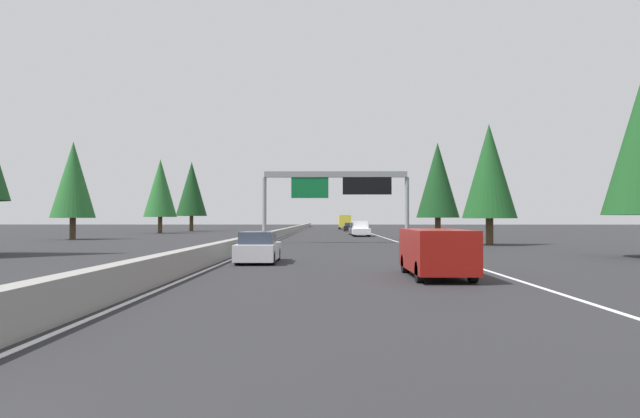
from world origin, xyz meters
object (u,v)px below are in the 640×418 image
(sign_gantry_overhead, at_px, (338,186))
(conifer_left_mid, at_px, (160,188))
(pickup_distant_b, at_px, (361,229))
(box_truck_near_center, at_px, (345,221))
(conifer_right_mid, at_px, (438,180))
(sedan_near_right, at_px, (349,227))
(minivan_mid_center, at_px, (436,250))
(conifer_left_far, at_px, (192,189))
(conifer_right_near, at_px, (489,171))
(sedan_far_center, at_px, (258,248))
(sedan_mid_left, at_px, (356,230))
(conifer_left_near, at_px, (73,180))

(sign_gantry_overhead, xyz_separation_m, conifer_left_mid, (34.50, 25.72, 1.77))
(sign_gantry_overhead, xyz_separation_m, pickup_distant_b, (19.85, -3.18, -4.01))
(pickup_distant_b, height_order, conifer_left_mid, conifer_left_mid)
(box_truck_near_center, relative_size, conifer_right_mid, 0.84)
(sedan_near_right, bearing_deg, conifer_left_mid, 116.93)
(pickup_distant_b, bearing_deg, minivan_mid_center, 179.73)
(minivan_mid_center, distance_m, box_truck_near_center, 97.70)
(minivan_mid_center, height_order, conifer_left_far, conifer_left_far)
(pickup_distant_b, relative_size, conifer_left_far, 0.46)
(minivan_mid_center, height_order, pickup_distant_b, pickup_distant_b)
(minivan_mid_center, xyz_separation_m, conifer_left_mid, (62.92, 28.66, 5.75))
(minivan_mid_center, relative_size, conifer_right_near, 0.51)
(conifer_right_near, height_order, conifer_right_mid, conifer_right_mid)
(box_truck_near_center, bearing_deg, sedan_far_center, 175.65)
(pickup_distant_b, height_order, sedan_mid_left, pickup_distant_b)
(sedan_mid_left, distance_m, conifer_right_near, 31.99)
(minivan_mid_center, xyz_separation_m, sedan_far_center, (6.74, 7.12, -0.27))
(conifer_right_near, bearing_deg, conifer_right_mid, 5.26)
(sedan_mid_left, bearing_deg, sedan_far_center, 171.62)
(conifer_left_near, bearing_deg, sedan_near_right, -36.31)
(conifer_right_near, xyz_separation_m, conifer_left_near, (11.89, 38.96, 0.19))
(box_truck_near_center, height_order, conifer_right_near, conifer_right_near)
(sign_gantry_overhead, bearing_deg, pickup_distant_b, -9.09)
(sign_gantry_overhead, bearing_deg, minivan_mid_center, -174.09)
(conifer_right_near, bearing_deg, conifer_left_far, 34.94)
(sedan_near_right, relative_size, conifer_right_mid, 0.43)
(sedan_near_right, bearing_deg, minivan_mid_center, -179.96)
(sedan_mid_left, distance_m, sedan_near_right, 22.19)
(sedan_mid_left, distance_m, conifer_left_far, 36.09)
(pickup_distant_b, xyz_separation_m, sedan_mid_left, (6.99, 0.20, -0.23))
(sedan_far_center, height_order, box_truck_near_center, box_truck_near_center)
(minivan_mid_center, distance_m, sedan_mid_left, 55.26)
(sign_gantry_overhead, xyz_separation_m, box_truck_near_center, (69.28, -2.74, -3.31))
(box_truck_near_center, bearing_deg, conifer_right_mid, -172.18)
(minivan_mid_center, height_order, conifer_right_near, conifer_right_near)
(sedan_near_right, height_order, conifer_left_far, conifer_left_far)
(conifer_right_near, bearing_deg, sedan_far_center, 138.41)
(minivan_mid_center, xyz_separation_m, box_truck_near_center, (97.70, 0.21, 0.66))
(conifer_left_far, bearing_deg, minivan_mid_center, -160.44)
(box_truck_near_center, xyz_separation_m, sedan_near_right, (-20.24, -0.15, -0.93))
(sedan_mid_left, relative_size, conifer_left_far, 0.36)
(sign_gantry_overhead, distance_m, pickup_distant_b, 20.50)
(minivan_mid_center, height_order, box_truck_near_center, box_truck_near_center)
(sedan_far_center, height_order, conifer_right_mid, conifer_right_mid)
(sedan_far_center, relative_size, conifer_right_mid, 0.43)
(conifer_right_mid, xyz_separation_m, conifer_left_far, (38.26, 35.37, 1.18))
(sedan_mid_left, height_order, conifer_left_far, conifer_left_far)
(pickup_distant_b, distance_m, conifer_right_near, 25.37)
(minivan_mid_center, distance_m, conifer_left_far, 82.55)
(conifer_left_near, height_order, conifer_left_mid, conifer_left_mid)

